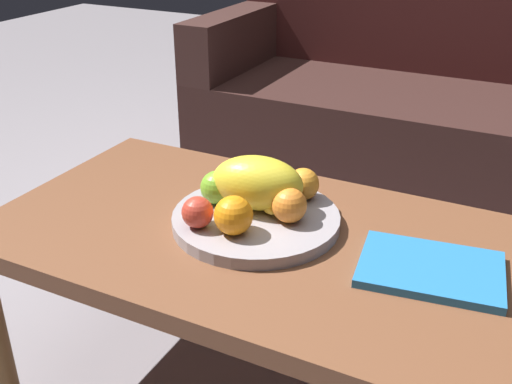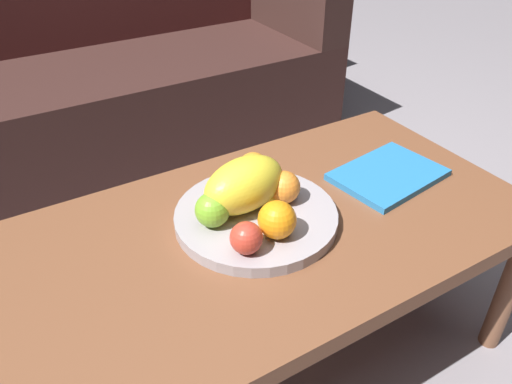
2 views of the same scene
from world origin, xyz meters
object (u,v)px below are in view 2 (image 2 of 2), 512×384
object	(u,v)px
couch	(121,77)
apple_left	(212,210)
melon_large_front	(244,185)
orange_right	(284,187)
fruit_bowl	(256,217)
magazine	(388,175)
banana_bunch	(244,192)
orange_left	(253,167)
orange_front	(277,220)
apple_right	(246,238)
coffee_table	(272,240)

from	to	relation	value
couch	apple_left	size ratio (longest dim) A/B	24.10
melon_large_front	orange_right	world-z (taller)	melon_large_front
couch	melon_large_front	bearing A→B (deg)	-95.30
fruit_bowl	magazine	world-z (taller)	fruit_bowl
banana_bunch	orange_left	bearing A→B (deg)	47.10
orange_right	banana_bunch	world-z (taller)	orange_right
fruit_bowl	orange_front	size ratio (longest dim) A/B	4.51
orange_left	orange_right	distance (m)	0.10
melon_large_front	apple_right	world-z (taller)	melon_large_front
orange_front	apple_left	xyz separation A→B (m)	(-0.09, 0.10, -0.00)
apple_right	couch	bearing A→B (deg)	82.34
orange_left	orange_right	size ratio (longest dim) A/B	0.97
fruit_bowl	orange_right	size ratio (longest dim) A/B	4.88
apple_right	banana_bunch	bearing A→B (deg)	61.44
orange_right	apple_left	size ratio (longest dim) A/B	0.99
banana_bunch	couch	bearing A→B (deg)	85.02
orange_right	fruit_bowl	bearing A→B (deg)	-176.72
banana_bunch	magazine	bearing A→B (deg)	-9.31
coffee_table	orange_left	xyz separation A→B (m)	(0.03, 0.13, 0.11)
fruit_bowl	orange_right	distance (m)	0.09
orange_front	magazine	xyz separation A→B (m)	(0.36, 0.07, -0.05)
magazine	orange_front	bearing A→B (deg)	-177.06
melon_large_front	orange_left	bearing A→B (deg)	49.31
magazine	banana_bunch	bearing A→B (deg)	162.71
coffee_table	magazine	xyz separation A→B (m)	(0.33, 0.01, 0.05)
orange_left	melon_large_front	bearing A→B (deg)	-130.69
coffee_table	orange_right	world-z (taller)	orange_right
orange_front	apple_right	world-z (taller)	orange_front
coffee_table	apple_left	size ratio (longest dim) A/B	15.81
orange_left	orange_right	bearing A→B (deg)	-82.29
couch	orange_right	distance (m)	1.25
orange_left	apple_left	size ratio (longest dim) A/B	0.96
orange_right	apple_right	world-z (taller)	orange_right
orange_left	apple_right	distance (m)	0.24
couch	fruit_bowl	world-z (taller)	couch
magazine	apple_right	bearing A→B (deg)	-177.65
melon_large_front	apple_left	world-z (taller)	melon_large_front
coffee_table	orange_right	bearing A→B (deg)	32.03
couch	fruit_bowl	bearing A→B (deg)	-94.68
apple_left	apple_right	xyz separation A→B (m)	(0.02, -0.10, -0.00)
orange_left	apple_right	world-z (taller)	orange_left
orange_left	magazine	size ratio (longest dim) A/B	0.27
melon_large_front	orange_front	bearing A→B (deg)	-86.70
coffee_table	apple_left	xyz separation A→B (m)	(-0.12, 0.03, 0.11)
couch	apple_right	xyz separation A→B (m)	(-0.18, -1.34, 0.18)
melon_large_front	banana_bunch	xyz separation A→B (m)	(0.01, 0.01, -0.03)
orange_front	magazine	world-z (taller)	orange_front
couch	apple_left	world-z (taller)	couch
melon_large_front	magazine	size ratio (longest dim) A/B	0.76
couch	melon_large_front	world-z (taller)	couch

